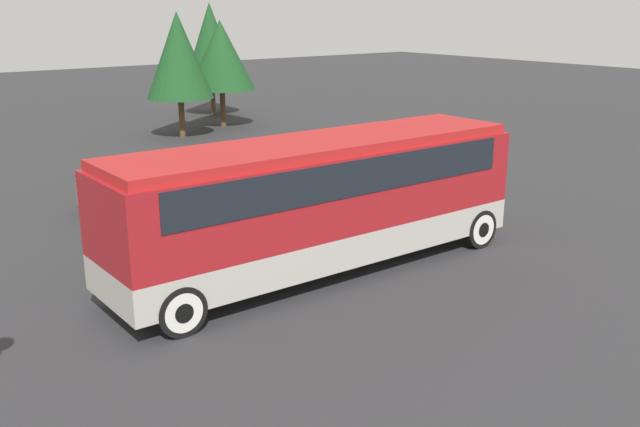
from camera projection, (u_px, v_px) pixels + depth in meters
ground_plane at (320, 271)px, 17.12m from camera, size 120.00×120.00×0.00m
tour_bus at (323, 193)px, 16.63m from camera, size 10.44×2.61×3.20m
parked_car_near at (158, 184)px, 22.41m from camera, size 4.66×1.85×1.43m
parked_car_mid at (271, 164)px, 25.40m from camera, size 4.50×1.90×1.36m
parked_car_far at (305, 178)px, 23.32m from camera, size 4.10×1.98×1.37m
tree_left at (221, 55)px, 36.45m from camera, size 3.45×3.45×5.43m
tree_center at (211, 44)px, 40.69m from camera, size 3.26×3.26×6.32m
tree_right at (178, 56)px, 33.37m from camera, size 3.16×3.16×5.88m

